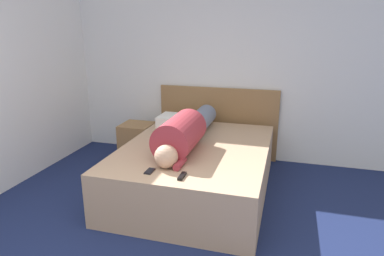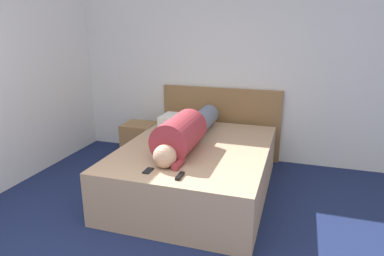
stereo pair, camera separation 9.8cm
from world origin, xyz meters
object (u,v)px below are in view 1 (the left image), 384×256
(nightstand, at_px, (137,142))
(pillow_near_headboard, at_px, (182,121))
(cell_phone, at_px, (150,171))
(tv_remote, at_px, (182,176))
(person_lying, at_px, (186,131))
(bed, at_px, (196,169))

(nightstand, height_order, pillow_near_headboard, pillow_near_headboard)
(nightstand, relative_size, cell_phone, 3.95)
(cell_phone, bearing_deg, nightstand, 118.82)
(nightstand, bearing_deg, tv_remote, -53.27)
(cell_phone, bearing_deg, pillow_near_headboard, 96.57)
(person_lying, bearing_deg, tv_remote, -75.52)
(bed, bearing_deg, nightstand, 145.64)
(bed, bearing_deg, cell_phone, -105.51)
(nightstand, bearing_deg, cell_phone, -61.18)
(person_lying, relative_size, tv_remote, 11.41)
(bed, relative_size, tv_remote, 13.57)
(pillow_near_headboard, relative_size, tv_remote, 3.97)
(tv_remote, relative_size, cell_phone, 1.15)
(nightstand, distance_m, pillow_near_headboard, 0.74)
(nightstand, bearing_deg, person_lying, -38.22)
(pillow_near_headboard, xyz_separation_m, cell_phone, (0.17, -1.50, -0.06))
(bed, relative_size, person_lying, 1.19)
(pillow_near_headboard, bearing_deg, person_lying, -68.96)
(pillow_near_headboard, bearing_deg, cell_phone, -83.43)
(nightstand, xyz_separation_m, cell_phone, (0.82, -1.49, 0.29))
(pillow_near_headboard, relative_size, cell_phone, 4.58)
(tv_remote, bearing_deg, person_lying, 104.48)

